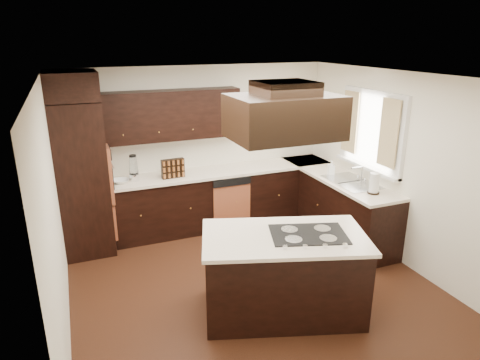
{
  "coord_description": "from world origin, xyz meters",
  "views": [
    {
      "loc": [
        -1.85,
        -4.23,
        2.9
      ],
      "look_at": [
        0.1,
        0.6,
        1.15
      ],
      "focal_mm": 32.0,
      "sensor_mm": 36.0,
      "label": 1
    }
  ],
  "objects_px": {
    "oven_column": "(82,179)",
    "range_hood": "(284,117)",
    "island": "(283,275)",
    "spice_rack": "(173,168)"
  },
  "relations": [
    {
      "from": "oven_column",
      "to": "spice_rack",
      "type": "height_order",
      "value": "oven_column"
    },
    {
      "from": "range_hood",
      "to": "island",
      "type": "bearing_deg",
      "value": -84.66
    },
    {
      "from": "island",
      "to": "spice_rack",
      "type": "xyz_separation_m",
      "value": [
        -0.62,
        2.34,
        0.62
      ]
    },
    {
      "from": "spice_rack",
      "to": "island",
      "type": "bearing_deg",
      "value": -78.87
    },
    {
      "from": "oven_column",
      "to": "range_hood",
      "type": "distance_m",
      "value": 3.13
    },
    {
      "from": "island",
      "to": "range_hood",
      "type": "height_order",
      "value": "range_hood"
    },
    {
      "from": "oven_column",
      "to": "island",
      "type": "xyz_separation_m",
      "value": [
        1.88,
        -2.34,
        -0.62
      ]
    },
    {
      "from": "oven_column",
      "to": "island",
      "type": "height_order",
      "value": "oven_column"
    },
    {
      "from": "oven_column",
      "to": "range_hood",
      "type": "xyz_separation_m",
      "value": [
        1.88,
        -2.25,
        1.1
      ]
    },
    {
      "from": "oven_column",
      "to": "island",
      "type": "bearing_deg",
      "value": -51.16
    }
  ]
}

